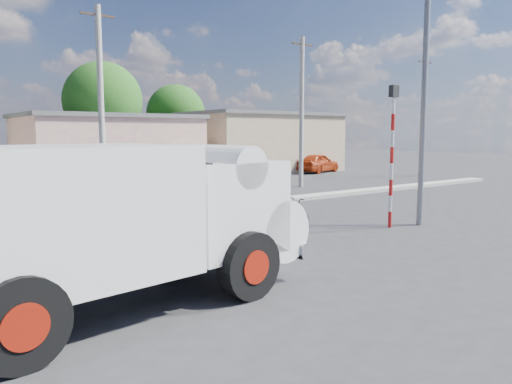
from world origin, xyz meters
TOP-DOWN VIEW (x-y plane):
  - ground_plane at (0.00, 0.00)m, footprint 120.00×120.00m
  - median at (0.00, 8.00)m, footprint 40.00×0.80m
  - truck at (-6.13, -0.34)m, footprint 6.87×3.27m
  - bicycle at (-0.32, 2.56)m, footprint 2.07×0.84m
  - cyclist at (-0.32, 2.56)m, footprint 0.43×0.62m
  - car_cream at (5.11, 17.43)m, footprint 4.62×2.39m
  - car_red at (16.62, 18.56)m, footprint 4.53×2.81m
  - traffic_pole at (3.20, 1.50)m, footprint 0.28×0.18m
  - streetlight at (4.14, 1.20)m, footprint 2.34×0.22m
  - building_row at (1.10, 22.00)m, footprint 37.80×7.30m
  - tree_row at (-2.27, 28.62)m, footprint 34.13×7.32m
  - utility_poles at (3.25, 12.00)m, footprint 35.40×0.24m

SIDE VIEW (x-z plane):
  - ground_plane at x=0.00m, z-range 0.00..0.00m
  - median at x=0.00m, z-range 0.00..0.16m
  - bicycle at x=-0.32m, z-range 0.00..1.06m
  - car_red at x=16.62m, z-range 0.00..1.44m
  - car_cream at x=5.11m, z-range 0.00..1.45m
  - cyclist at x=-0.32m, z-range 0.00..1.63m
  - truck at x=-6.13m, z-range 0.15..2.88m
  - building_row at x=1.10m, z-range -0.09..4.35m
  - traffic_pole at x=3.20m, z-range 0.41..4.77m
  - utility_poles at x=3.25m, z-range 0.07..8.07m
  - tree_row at x=-2.27m, z-range 0.78..8.88m
  - streetlight at x=4.14m, z-range 0.46..9.46m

